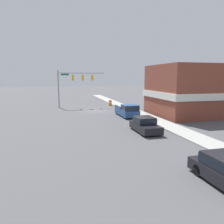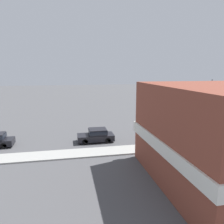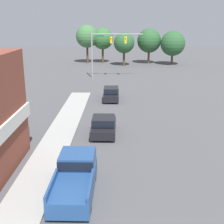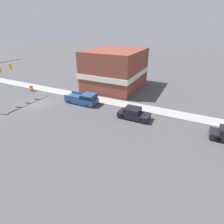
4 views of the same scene
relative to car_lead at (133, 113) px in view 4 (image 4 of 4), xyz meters
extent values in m
plane|color=#4C4C4F|center=(2.14, -15.65, -0.79)|extent=(200.00, 200.00, 0.00)
cube|color=#9E9E99|center=(-3.56, -15.65, -0.72)|extent=(2.40, 60.00, 0.14)
cube|color=gold|center=(1.88, -20.46, 4.62)|extent=(0.36, 0.36, 1.05)
sphere|color=yellow|center=(1.88, -20.66, 4.94)|extent=(0.22, 0.22, 0.22)
cylinder|color=black|center=(-0.86, 1.41, -0.46)|extent=(0.22, 0.66, 0.66)
cylinder|color=black|center=(0.86, 1.41, -0.46)|extent=(0.22, 0.66, 0.66)
cylinder|color=black|center=(-0.86, -1.20, -0.46)|extent=(0.22, 0.66, 0.66)
cylinder|color=black|center=(0.86, -1.20, -0.46)|extent=(0.22, 0.66, 0.66)
cube|color=black|center=(0.00, 0.10, -0.26)|extent=(1.94, 4.21, 0.69)
cube|color=black|center=(0.00, -0.15, 0.41)|extent=(1.79, 2.02, 0.65)
cube|color=black|center=(0.00, -0.15, 0.41)|extent=(1.81, 2.10, 0.46)
cylinder|color=black|center=(-0.45, 10.06, -0.46)|extent=(0.22, 0.66, 0.66)
cylinder|color=black|center=(1.09, 10.06, -0.46)|extent=(0.22, 0.66, 0.66)
cylinder|color=black|center=(-2.05, -7.58, -0.46)|extent=(0.22, 0.66, 0.66)
cylinder|color=black|center=(-0.19, -7.58, -0.46)|extent=(0.22, 0.66, 0.66)
cylinder|color=black|center=(-2.05, -10.82, -0.46)|extent=(0.22, 0.66, 0.66)
cylinder|color=black|center=(-0.19, -10.82, -0.46)|extent=(0.22, 0.66, 0.66)
cube|color=navy|center=(-1.12, -9.20, -0.18)|extent=(2.08, 5.24, 0.85)
cube|color=navy|center=(-1.12, -7.78, 0.63)|extent=(1.98, 1.99, 0.77)
cube|color=black|center=(-1.12, -7.78, 0.63)|extent=(2.00, 2.07, 0.54)
cube|color=navy|center=(-2.10, -10.35, 0.42)|extent=(0.12, 2.95, 0.35)
cube|color=navy|center=(-0.14, -10.35, 0.42)|extent=(0.12, 2.95, 0.35)
cylinder|color=orange|center=(-1.76, -21.23, -0.26)|extent=(0.61, 0.61, 1.05)
cylinder|color=white|center=(-1.76, -21.23, -0.21)|extent=(0.63, 0.63, 0.19)
cube|color=brown|center=(-11.16, -7.91, 2.83)|extent=(11.80, 9.64, 7.24)
cube|color=silver|center=(-11.16, -7.91, 2.26)|extent=(12.10, 9.94, 0.90)
camera|label=1|loc=(8.69, 20.04, 4.71)|focal=35.00mm
camera|label=2|loc=(-24.50, 3.06, 7.48)|focal=35.00mm
camera|label=3|loc=(1.26, -24.12, 8.38)|focal=50.00mm
camera|label=4|loc=(20.02, 6.60, 10.63)|focal=28.00mm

